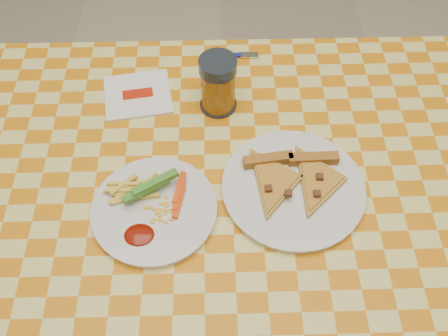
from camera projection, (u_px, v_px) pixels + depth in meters
The scene contains 9 objects.
ground at pixel (229, 329), 1.53m from camera, with size 8.00×8.00×0.00m, color beige.
table at pixel (232, 220), 0.97m from camera, with size 1.28×0.88×0.76m.
plate_left at pixel (155, 210), 0.89m from camera, with size 0.22×0.22×0.01m, color silver.
plate_right at pixel (293, 189), 0.92m from camera, with size 0.26×0.26×0.01m, color silver.
fries_veggies at pixel (149, 199), 0.89m from camera, with size 0.16×0.15×0.04m.
pizza_slices at pixel (294, 178), 0.91m from camera, with size 0.21×0.19×0.02m.
drink_glass at pixel (218, 85), 1.00m from camera, with size 0.08×0.08×0.12m.
napkin at pixel (138, 95), 1.06m from camera, with size 0.16×0.15×0.01m.
fork at pixel (231, 55), 1.13m from camera, with size 0.13×0.02×0.01m.
Camera 1 is at (-0.03, -0.48, 1.53)m, focal length 40.00 mm.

